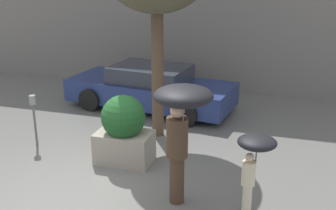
{
  "coord_description": "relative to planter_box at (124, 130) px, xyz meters",
  "views": [
    {
      "loc": [
        3.32,
        -6.24,
        3.85
      ],
      "look_at": [
        0.98,
        1.6,
        1.05
      ],
      "focal_mm": 45.0,
      "sensor_mm": 36.0,
      "label": 1
    }
  ],
  "objects": [
    {
      "name": "ground_plane",
      "position": [
        -0.27,
        -0.9,
        -0.69
      ],
      "size": [
        40.0,
        40.0,
        0.0
      ],
      "primitive_type": "plane",
      "color": "slate"
    },
    {
      "name": "person_child",
      "position": [
        2.64,
        -1.16,
        0.34
      ],
      "size": [
        0.6,
        0.6,
        1.34
      ],
      "rotation": [
        0.0,
        0.0,
        0.35
      ],
      "color": "beige",
      "rests_on": "ground"
    },
    {
      "name": "parking_meter",
      "position": [
        -2.16,
        0.18,
        0.15
      ],
      "size": [
        0.14,
        0.14,
        1.15
      ],
      "color": "#595B60",
      "rests_on": "ground"
    },
    {
      "name": "parked_car_near",
      "position": [
        -0.57,
        3.3,
        -0.13
      ],
      "size": [
        4.69,
        2.39,
        1.18
      ],
      "rotation": [
        0.0,
        0.0,
        1.44
      ],
      "color": "navy",
      "rests_on": "ground"
    },
    {
      "name": "planter_box",
      "position": [
        0.0,
        0.0,
        0.0
      ],
      "size": [
        1.11,
        0.88,
        1.4
      ],
      "color": "#9E9384",
      "rests_on": "ground"
    },
    {
      "name": "person_adult",
      "position": [
        1.49,
        -1.22,
        0.88
      ],
      "size": [
        0.92,
        0.92,
        2.07
      ],
      "rotation": [
        0.0,
        0.0,
        -0.71
      ],
      "color": "#473323",
      "rests_on": "ground"
    }
  ]
}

